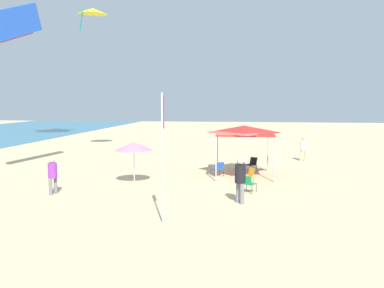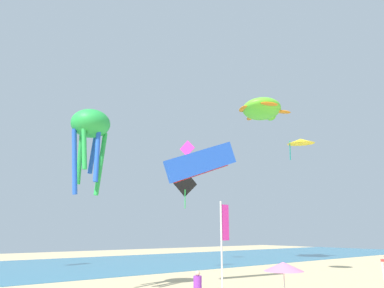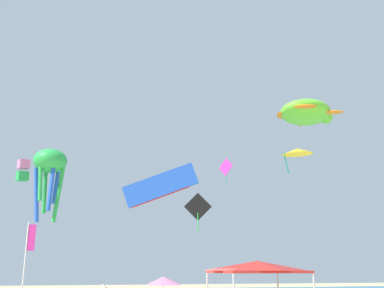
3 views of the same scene
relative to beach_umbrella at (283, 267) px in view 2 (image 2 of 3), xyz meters
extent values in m
cube|color=teal|center=(1.74, 27.19, -1.89)|extent=(120.00, 22.97, 0.02)
cylinder|color=silver|center=(0.01, 0.00, -0.86)|extent=(0.06, 0.05, 2.09)
cone|color=pink|center=(0.00, 0.00, 0.00)|extent=(1.86, 1.85, 0.42)
cylinder|color=silver|center=(-6.47, -2.80, 0.31)|extent=(0.06, 0.06, 4.43)
cube|color=#E02D9E|center=(-6.30, -2.80, 1.88)|extent=(0.30, 0.02, 1.10)
cylinder|color=purple|center=(-2.82, 2.93, -0.81)|extent=(0.40, 0.40, 0.66)
sphere|color=beige|center=(-2.82, 2.93, -0.36)|extent=(0.25, 0.25, 0.25)
cube|color=black|center=(6.17, 16.01, 6.09)|extent=(2.51, 0.58, 2.56)
cylinder|color=green|center=(6.17, 16.01, 4.62)|extent=(0.09, 0.09, 1.81)
ellipsoid|color=green|center=(-6.54, 8.44, 7.86)|extent=(2.29, 2.29, 1.67)
cylinder|color=green|center=(-7.03, 7.89, 6.17)|extent=(0.43, 0.45, 2.45)
cylinder|color=blue|center=(-6.30, 7.74, 5.84)|extent=(0.37, 0.56, 3.12)
cylinder|color=green|center=(-5.82, 8.30, 5.50)|extent=(0.64, 0.34, 3.78)
cylinder|color=blue|center=(-6.05, 9.00, 6.17)|extent=(0.43, 0.45, 2.45)
cylinder|color=green|center=(-6.78, 9.14, 5.84)|extent=(0.37, 0.56, 3.12)
cylinder|color=blue|center=(-7.27, 8.59, 5.50)|extent=(0.64, 0.34, 3.78)
cube|color=blue|center=(1.10, 7.40, 6.30)|extent=(5.35, 1.74, 3.25)
cube|color=red|center=(1.10, 7.40, 5.61)|extent=(4.05, 1.22, 1.83)
cone|color=yellow|center=(11.36, 6.30, 9.17)|extent=(3.27, 3.27, 0.58)
cylinder|color=teal|center=(10.74, 7.01, 8.40)|extent=(0.70, 0.62, 1.56)
ellipsoid|color=#66D82D|center=(17.68, 15.76, 16.16)|extent=(7.08, 6.45, 2.57)
sphere|color=#66D82D|center=(20.68, 16.91, 16.32)|extent=(1.45, 1.45, 1.45)
ellipsoid|color=orange|center=(18.43, 18.29, 15.92)|extent=(1.88, 2.40, 0.32)
ellipsoid|color=orange|center=(19.92, 14.38, 15.92)|extent=(2.42, 1.59, 0.32)
ellipsoid|color=orange|center=(15.30, 16.58, 15.92)|extent=(1.88, 2.40, 0.32)
ellipsoid|color=orange|center=(16.45, 13.58, 15.92)|extent=(2.42, 1.59, 0.32)
cube|color=#E02D9E|center=(11.04, 22.11, 11.44)|extent=(0.95, 1.86, 2.06)
cylinder|color=teal|center=(11.04, 22.11, 10.26)|extent=(0.07, 0.07, 1.46)
camera|label=1|loc=(-19.63, -5.55, 2.24)|focal=38.03mm
camera|label=2|loc=(-14.06, -11.08, 1.59)|focal=32.87mm
camera|label=3|loc=(-4.48, -23.27, 0.55)|focal=41.68mm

